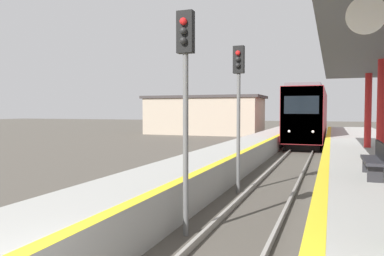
% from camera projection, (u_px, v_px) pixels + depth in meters
% --- Properties ---
extents(train, '(2.70, 17.81, 4.61)m').
position_uv_depth(train, '(309.00, 115.00, 32.27)').
color(train, black).
rests_on(train, ground).
extents(signal_near, '(0.36, 0.31, 4.90)m').
position_uv_depth(signal_near, '(185.00, 81.00, 8.09)').
color(signal_near, '#595959').
rests_on(signal_near, ground).
extents(signal_mid, '(0.36, 0.31, 4.90)m').
position_uv_depth(signal_mid, '(239.00, 91.00, 12.42)').
color(signal_mid, '#595959').
rests_on(signal_mid, ground).
extents(bench, '(0.44, 1.91, 0.92)m').
position_uv_depth(bench, '(375.00, 158.00, 9.65)').
color(bench, '#28282D').
rests_on(bench, platform_right).
extents(station_building, '(13.79, 6.57, 4.48)m').
position_uv_depth(station_building, '(205.00, 115.00, 44.10)').
color(station_building, tan).
rests_on(station_building, ground).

